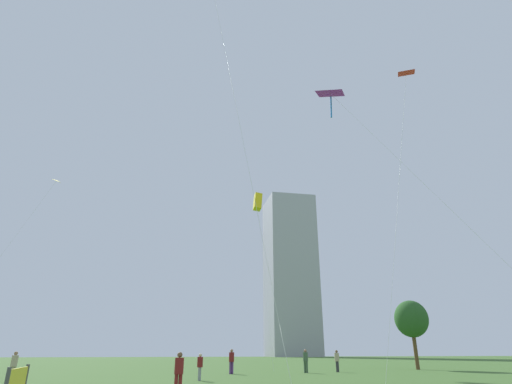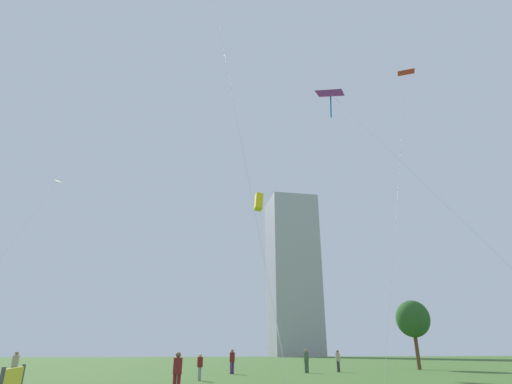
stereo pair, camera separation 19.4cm
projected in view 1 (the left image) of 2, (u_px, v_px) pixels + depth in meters
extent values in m
cylinder|color=#3F593F|center=(307.00, 367.00, 34.27)|extent=(0.17, 0.17, 0.90)
cylinder|color=#3F593F|center=(305.00, 367.00, 34.34)|extent=(0.17, 0.17, 0.90)
cylinder|color=#3F593F|center=(305.00, 357.00, 34.60)|extent=(0.41, 0.41, 0.72)
sphere|color=#997051|center=(305.00, 351.00, 34.78)|extent=(0.24, 0.24, 0.24)
cylinder|color=gray|center=(199.00, 374.00, 25.06)|extent=(0.14, 0.14, 0.76)
cylinder|color=gray|center=(200.00, 374.00, 25.21)|extent=(0.14, 0.14, 0.76)
cylinder|color=maroon|center=(200.00, 362.00, 25.39)|extent=(0.35, 0.35, 0.60)
sphere|color=beige|center=(200.00, 355.00, 25.53)|extent=(0.21, 0.21, 0.21)
cylinder|color=maroon|center=(179.00, 366.00, 16.83)|extent=(0.37, 0.37, 0.64)
sphere|color=brown|center=(180.00, 355.00, 16.98)|extent=(0.22, 0.22, 0.22)
cylinder|color=#2D2D33|center=(337.00, 367.00, 35.68)|extent=(0.16, 0.16, 0.88)
cylinder|color=#2D2D33|center=(338.00, 367.00, 35.52)|extent=(0.16, 0.16, 0.88)
cylinder|color=tan|center=(337.00, 357.00, 35.89)|extent=(0.40, 0.40, 0.69)
sphere|color=brown|center=(336.00, 352.00, 36.06)|extent=(0.24, 0.24, 0.24)
cylinder|color=tan|center=(10.00, 374.00, 24.75)|extent=(0.15, 0.15, 0.82)
cylinder|color=tan|center=(13.00, 374.00, 24.85)|extent=(0.15, 0.15, 0.82)
cylinder|color=tan|center=(14.00, 361.00, 25.07)|extent=(0.38, 0.38, 0.65)
sphere|color=#997051|center=(16.00, 353.00, 25.23)|extent=(0.22, 0.22, 0.22)
cylinder|color=#593372|center=(232.00, 368.00, 32.71)|extent=(0.17, 0.17, 0.91)
cylinder|color=#593372|center=(230.00, 368.00, 32.62)|extent=(0.17, 0.17, 0.91)
cylinder|color=maroon|center=(232.00, 357.00, 32.97)|extent=(0.42, 0.42, 0.72)
sphere|color=#997051|center=(232.00, 351.00, 33.14)|extent=(0.25, 0.25, 0.25)
cylinder|color=silver|center=(398.00, 192.00, 21.23)|extent=(6.08, 3.49, 18.98)
pyramid|color=red|center=(406.00, 72.00, 26.94)|extent=(0.92, 1.46, 0.68)
cylinder|color=silver|center=(265.00, 275.00, 42.64)|extent=(0.12, 5.66, 18.44)
cube|color=yellow|center=(258.00, 202.00, 48.58)|extent=(1.14, 1.33, 2.37)
cylinder|color=silver|center=(0.00, 257.00, 34.33)|extent=(4.17, 8.91, 18.27)
pyramid|color=yellow|center=(57.00, 181.00, 42.17)|extent=(1.30, 1.29, 0.48)
cylinder|color=silver|center=(229.00, 69.00, 20.20)|extent=(3.64, 7.06, 29.69)
cylinder|color=silver|center=(438.00, 197.00, 21.79)|extent=(7.05, 9.63, 18.84)
pyramid|color=purple|center=(330.00, 93.00, 28.84)|extent=(1.76, 2.55, 1.26)
cylinder|color=blue|center=(331.00, 107.00, 28.42)|extent=(0.16, 0.16, 1.68)
cylinder|color=brown|center=(415.00, 350.00, 41.17)|extent=(0.38, 0.38, 3.69)
ellipsoid|color=#285623|center=(411.00, 319.00, 42.29)|extent=(3.41, 3.41, 3.71)
cube|color=#A8A8AD|center=(290.00, 273.00, 154.21)|extent=(18.14, 18.60, 58.91)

